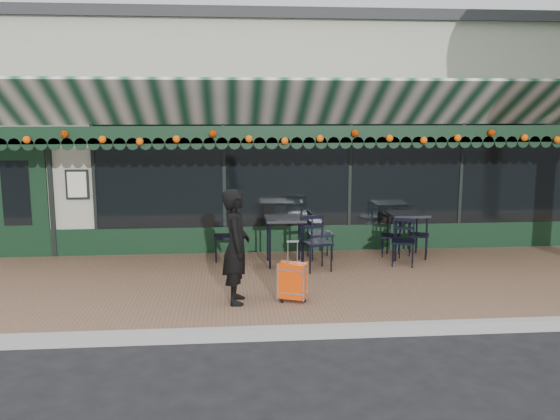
{
  "coord_description": "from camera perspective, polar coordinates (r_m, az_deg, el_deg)",
  "views": [
    {
      "loc": [
        -0.92,
        -7.17,
        2.86
      ],
      "look_at": [
        -0.15,
        1.6,
        1.37
      ],
      "focal_mm": 38.0,
      "sensor_mm": 36.0,
      "label": 1
    }
  ],
  "objects": [
    {
      "name": "chair_a_front",
      "position": [
        10.62,
        11.78,
        -3.05
      ],
      "size": [
        0.52,
        0.52,
        0.83
      ],
      "primitive_type": null,
      "rotation": [
        0.0,
        0.0,
        -0.33
      ],
      "color": "black",
      "rests_on": "sidewalk"
    },
    {
      "name": "chair_b_left",
      "position": [
        10.79,
        -5.29,
        -2.61
      ],
      "size": [
        0.44,
        0.44,
        0.86
      ],
      "primitive_type": null,
      "rotation": [
        0.0,
        0.0,
        -1.54
      ],
      "color": "black",
      "rests_on": "sidewalk"
    },
    {
      "name": "chair_a_left",
      "position": [
        11.24,
        10.64,
        -2.52
      ],
      "size": [
        0.45,
        0.45,
        0.75
      ],
      "primitive_type": null,
      "rotation": [
        0.0,
        0.0,
        -1.81
      ],
      "color": "black",
      "rests_on": "sidewalk"
    },
    {
      "name": "cafe_table_a",
      "position": [
        11.17,
        12.14,
        -0.7
      ],
      "size": [
        0.68,
        0.68,
        0.83
      ],
      "color": "black",
      "rests_on": "sidewalk"
    },
    {
      "name": "chair_b_front",
      "position": [
        10.09,
        3.54,
        -3.21
      ],
      "size": [
        0.57,
        0.57,
        0.94
      ],
      "primitive_type": null,
      "rotation": [
        0.0,
        0.0,
        0.25
      ],
      "color": "black",
      "rests_on": "sidewalk"
    },
    {
      "name": "restaurant_building",
      "position": [
        15.04,
        -1.51,
        7.39
      ],
      "size": [
        12.0,
        9.6,
        4.5
      ],
      "color": "#AAA794",
      "rests_on": "ground"
    },
    {
      "name": "suitcase",
      "position": [
        8.51,
        1.22,
        -6.87
      ],
      "size": [
        0.43,
        0.34,
        0.88
      ],
      "rotation": [
        0.0,
        0.0,
        -0.39
      ],
      "color": "#E23C07",
      "rests_on": "sidewalk"
    },
    {
      "name": "curb",
      "position": [
        7.67,
        2.28,
        -11.66
      ],
      "size": [
        18.0,
        0.16,
        0.15
      ],
      "primitive_type": "cube",
      "color": "#9E9E99",
      "rests_on": "ground"
    },
    {
      "name": "sidewalk",
      "position": [
        9.62,
        0.7,
        -7.19
      ],
      "size": [
        18.0,
        4.0,
        0.15
      ],
      "primitive_type": "cube",
      "color": "brown",
      "rests_on": "ground"
    },
    {
      "name": "cafe_table_b",
      "position": [
        10.39,
        0.48,
        -1.18
      ],
      "size": [
        0.69,
        0.69,
        0.85
      ],
      "color": "black",
      "rests_on": "sidewalk"
    },
    {
      "name": "chair_a_right",
      "position": [
        11.43,
        13.21,
        -2.4
      ],
      "size": [
        0.48,
        0.48,
        0.76
      ],
      "primitive_type": null,
      "rotation": [
        0.0,
        0.0,
        1.22
      ],
      "color": "black",
      "rests_on": "sidewalk"
    },
    {
      "name": "woman",
      "position": [
        8.35,
        -4.25,
        -3.52
      ],
      "size": [
        0.41,
        0.6,
        1.63
      ],
      "primitive_type": "imported",
      "rotation": [
        0.0,
        0.0,
        1.54
      ],
      "color": "black",
      "rests_on": "sidewalk"
    },
    {
      "name": "ground",
      "position": [
        7.77,
        2.2,
        -11.97
      ],
      "size": [
        80.0,
        80.0,
        0.0
      ],
      "primitive_type": "plane",
      "color": "black",
      "rests_on": "ground"
    },
    {
      "name": "chair_b_right",
      "position": [
        10.89,
        3.89,
        -2.37
      ],
      "size": [
        0.48,
        0.48,
        0.9
      ],
      "primitive_type": null,
      "rotation": [
        0.0,
        0.0,
        1.65
      ],
      "color": "black",
      "rests_on": "sidewalk"
    }
  ]
}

